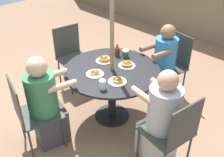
# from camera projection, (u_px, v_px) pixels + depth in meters

# --- Properties ---
(ground_plane) EXTENTS (12.00, 12.00, 0.00)m
(ground_plane) POSITION_uv_depth(u_px,v_px,m) (112.00, 116.00, 3.71)
(ground_plane) COLOR #8C664C
(patio_table) EXTENTS (1.22, 1.22, 0.76)m
(patio_table) POSITION_uv_depth(u_px,v_px,m) (112.00, 78.00, 3.37)
(patio_table) COLOR black
(patio_table) RESTS_ON ground
(umbrella_pole) EXTENTS (0.05, 0.05, 2.35)m
(umbrella_pole) POSITION_uv_depth(u_px,v_px,m) (112.00, 39.00, 3.08)
(umbrella_pole) COLOR #846B4C
(umbrella_pole) RESTS_ON ground
(patio_chair_north) EXTENTS (0.57, 0.57, 0.96)m
(patio_chair_north) POSITION_uv_depth(u_px,v_px,m) (30.00, 110.00, 2.95)
(patio_chair_north) COLOR #333833
(patio_chair_north) RESTS_ON ground
(diner_north) EXTENTS (0.45, 0.58, 1.18)m
(diner_north) POSITION_uv_depth(u_px,v_px,m) (46.00, 105.00, 3.04)
(diner_north) COLOR #3D3D42
(diner_north) RESTS_ON ground
(patio_chair_east) EXTENTS (0.53, 0.53, 0.96)m
(patio_chair_east) POSITION_uv_depth(u_px,v_px,m) (173.00, 131.00, 2.68)
(patio_chair_east) COLOR #333833
(patio_chair_east) RESTS_ON ground
(diner_east) EXTENTS (0.54, 0.41, 1.19)m
(diner_east) POSITION_uv_depth(u_px,v_px,m) (161.00, 121.00, 2.81)
(diner_east) COLOR beige
(diner_east) RESTS_ON ground
(patio_chair_south) EXTENTS (0.55, 0.55, 0.96)m
(patio_chair_south) POSITION_uv_depth(u_px,v_px,m) (172.00, 61.00, 3.92)
(patio_chair_south) COLOR #333833
(patio_chair_south) RESTS_ON ground
(diner_south) EXTENTS (0.40, 0.54, 1.16)m
(diner_south) POSITION_uv_depth(u_px,v_px,m) (163.00, 65.00, 3.84)
(diner_south) COLOR gray
(diner_south) RESTS_ON ground
(patio_chair_west) EXTENTS (0.53, 0.53, 0.96)m
(patio_chair_west) POSITION_uv_depth(u_px,v_px,m) (71.00, 53.00, 4.14)
(patio_chair_west) COLOR #333833
(patio_chair_west) RESTS_ON ground
(pancake_plate_a) EXTENTS (0.22, 0.22, 0.06)m
(pancake_plate_a) POSITION_uv_depth(u_px,v_px,m) (127.00, 65.00, 3.36)
(pancake_plate_a) COLOR white
(pancake_plate_a) RESTS_ON patio_table
(pancake_plate_b) EXTENTS (0.22, 0.22, 0.05)m
(pancake_plate_b) POSITION_uv_depth(u_px,v_px,m) (117.00, 81.00, 3.05)
(pancake_plate_b) COLOR white
(pancake_plate_b) RESTS_ON patio_table
(pancake_plate_c) EXTENTS (0.22, 0.22, 0.06)m
(pancake_plate_c) POSITION_uv_depth(u_px,v_px,m) (104.00, 60.00, 3.47)
(pancake_plate_c) COLOR white
(pancake_plate_c) RESTS_ON patio_table
(pancake_plate_d) EXTENTS (0.22, 0.22, 0.05)m
(pancake_plate_d) POSITION_uv_depth(u_px,v_px,m) (95.00, 73.00, 3.19)
(pancake_plate_d) COLOR white
(pancake_plate_d) RESTS_ON patio_table
(syrup_bottle) EXTENTS (0.09, 0.07, 0.17)m
(syrup_bottle) POSITION_uv_depth(u_px,v_px,m) (117.00, 51.00, 3.58)
(syrup_bottle) COLOR #602D0F
(syrup_bottle) RESTS_ON patio_table
(coffee_cup) EXTENTS (0.09, 0.09, 0.09)m
(coffee_cup) POSITION_uv_depth(u_px,v_px,m) (125.00, 53.00, 3.57)
(coffee_cup) COLOR #33513D
(coffee_cup) RESTS_ON patio_table
(drinking_glass_a) EXTENTS (0.08, 0.08, 0.11)m
(drinking_glass_a) POSITION_uv_depth(u_px,v_px,m) (102.00, 85.00, 2.91)
(drinking_glass_a) COLOR silver
(drinking_glass_a) RESTS_ON patio_table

